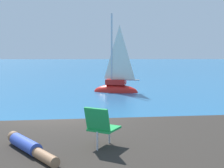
{
  "coord_description": "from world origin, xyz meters",
  "views": [
    {
      "loc": [
        1.42,
        -8.94,
        2.92
      ],
      "look_at": [
        1.87,
        9.1,
        0.84
      ],
      "focal_mm": 48.8,
      "sensor_mm": 36.0,
      "label": 1
    }
  ],
  "objects": [
    {
      "name": "ground_plane",
      "position": [
        0.0,
        0.0,
        0.0
      ],
      "size": [
        160.0,
        160.0,
        0.0
      ],
      "primitive_type": "plane",
      "color": "#236093"
    },
    {
      "name": "boulder_seaward",
      "position": [
        1.81,
        -0.47,
        0.0
      ],
      "size": [
        1.41,
        1.24,
        0.82
      ],
      "primitive_type": "cube",
      "rotation": [
        0.11,
        -0.09,
        2.84
      ],
      "color": "#322C1E",
      "rests_on": "ground"
    },
    {
      "name": "sailboat_near",
      "position": [
        2.21,
        11.59,
        0.31
      ],
      "size": [
        3.21,
        1.76,
        5.8
      ],
      "rotation": [
        0.0,
        0.0,
        2.89
      ],
      "color": "red",
      "rests_on": "ground"
    },
    {
      "name": "person_sunbather",
      "position": [
        0.05,
        -3.61,
        1.18
      ],
      "size": [
        1.21,
        1.46,
        0.25
      ],
      "rotation": [
        0.0,
        0.0,
        5.38
      ],
      "color": "#334CB2",
      "rests_on": "shore_ledge"
    },
    {
      "name": "shore_ledge",
      "position": [
        1.39,
        -2.83,
        0.53
      ],
      "size": [
        7.8,
        4.5,
        1.07
      ],
      "primitive_type": "cube",
      "rotation": [
        0.0,
        0.0,
        0.09
      ],
      "color": "#2D2823",
      "rests_on": "ground"
    },
    {
      "name": "beach_chair",
      "position": [
        1.35,
        -3.39,
        1.51
      ],
      "size": [
        0.71,
        0.75,
        0.8
      ],
      "rotation": [
        0.0,
        0.0,
        1.06
      ],
      "color": "green",
      "rests_on": "shore_ledge"
    }
  ]
}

